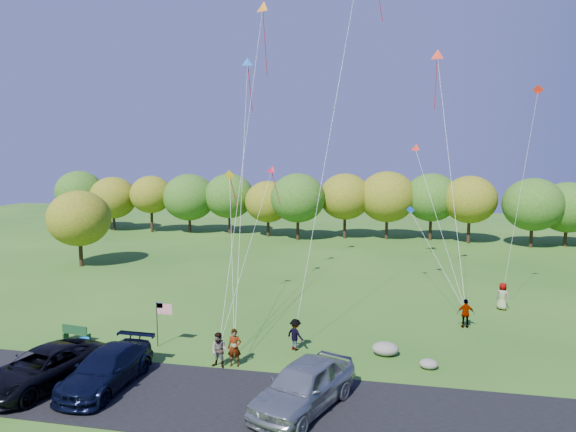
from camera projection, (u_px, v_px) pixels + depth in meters
name	position (u px, v px, depth m)	size (l,w,h in m)	color
ground	(269.00, 365.00, 24.99)	(140.00, 140.00, 0.00)	#255217
asphalt_lane	(246.00, 403.00, 21.10)	(44.00, 6.00, 0.06)	black
treeline	(345.00, 203.00, 59.33)	(75.84, 27.49, 8.06)	#382714
minivan_dark	(43.00, 368.00, 22.51)	(2.71, 5.89, 1.64)	black
minivan_navy	(106.00, 369.00, 22.46)	(2.23, 5.49, 1.59)	black
minivan_silver	(304.00, 385.00, 20.47)	(2.27, 5.65, 1.92)	#8F9698
flyer_a	(235.00, 348.00, 24.72)	(0.67, 0.44, 1.84)	#4C4C59
flyer_b	(219.00, 350.00, 24.56)	(0.83, 0.65, 1.71)	#4C4C59
flyer_c	(295.00, 335.00, 26.78)	(1.07, 0.62, 1.66)	#4C4C59
flyer_d	(466.00, 313.00, 30.19)	(1.01, 0.42, 1.73)	#4C4C59
flyer_e	(502.00, 296.00, 33.69)	(0.89, 0.58, 1.81)	#4C4C59
park_bench	(76.00, 333.00, 28.07)	(1.64, 0.50, 0.90)	#14391D
trash_barrel	(84.00, 347.00, 26.15)	(0.57, 0.57, 0.86)	blue
flag_assembly	(161.00, 314.00, 27.10)	(0.89, 0.58, 2.42)	black
boulder_near	(385.00, 349.00, 26.12)	(1.36, 1.06, 0.68)	gray
boulder_far	(429.00, 364.00, 24.50)	(0.89, 0.74, 0.46)	gray
kites_aloft	(339.00, 33.00, 35.27)	(19.58, 7.78, 19.79)	#DB1847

